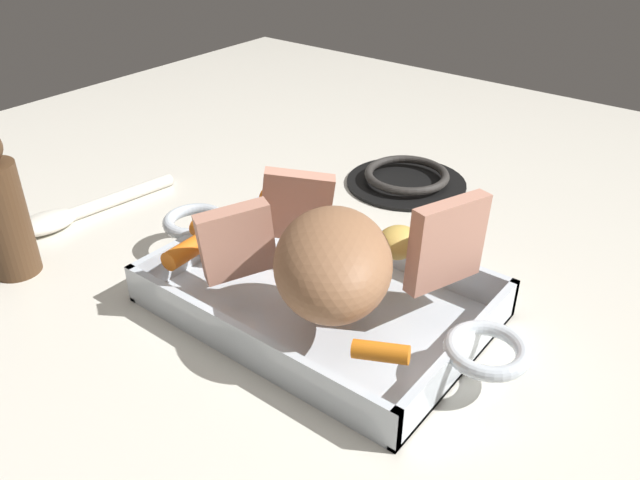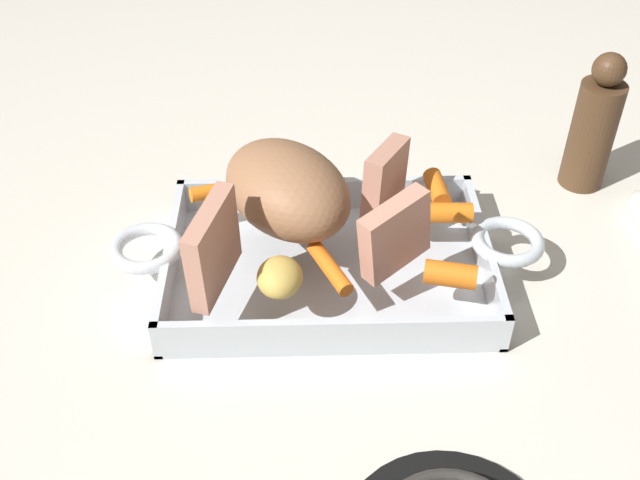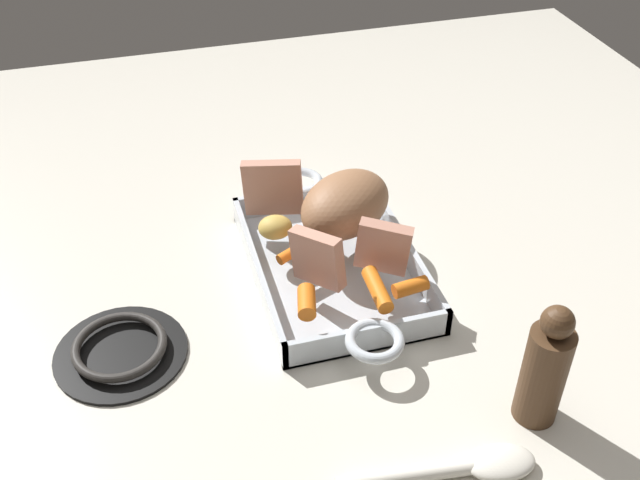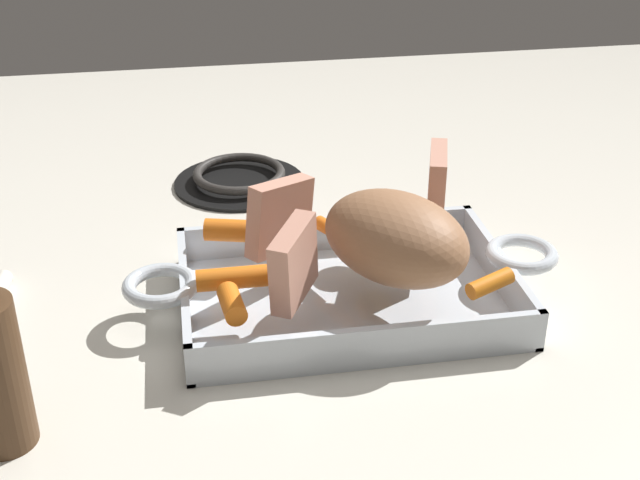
% 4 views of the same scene
% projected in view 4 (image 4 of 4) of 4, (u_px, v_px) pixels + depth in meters
% --- Properties ---
extents(ground_plane, '(1.61, 1.61, 0.00)m').
position_uv_depth(ground_plane, '(346.00, 303.00, 0.84)').
color(ground_plane, silver).
extents(roasting_dish, '(0.42, 0.22, 0.04)m').
position_uv_depth(roasting_dish, '(347.00, 291.00, 0.84)').
color(roasting_dish, silver).
rests_on(roasting_dish, ground_plane).
extents(pork_roast, '(0.17, 0.18, 0.08)m').
position_uv_depth(pork_roast, '(396.00, 238.00, 0.78)').
color(pork_roast, '#976746').
rests_on(pork_roast, roasting_dish).
extents(roast_slice_thin, '(0.07, 0.06, 0.08)m').
position_uv_depth(roast_slice_thin, '(280.00, 217.00, 0.83)').
color(roast_slice_thin, tan).
rests_on(roast_slice_thin, roasting_dish).
extents(roast_slice_outer, '(0.05, 0.07, 0.07)m').
position_uv_depth(roast_slice_outer, '(294.00, 263.00, 0.75)').
color(roast_slice_outer, tan).
rests_on(roast_slice_outer, roasting_dish).
extents(roast_slice_thick, '(0.04, 0.09, 0.09)m').
position_uv_depth(roast_slice_thick, '(436.00, 191.00, 0.87)').
color(roast_slice_thick, tan).
rests_on(roast_slice_thick, roasting_dish).
extents(baby_carrot_northwest, '(0.07, 0.02, 0.02)m').
position_uv_depth(baby_carrot_northwest, '(235.00, 278.00, 0.78)').
color(baby_carrot_northwest, orange).
rests_on(baby_carrot_northwest, roasting_dish).
extents(baby_carrot_short, '(0.05, 0.03, 0.02)m').
position_uv_depth(baby_carrot_short, '(228.00, 230.00, 0.86)').
color(baby_carrot_short, orange).
rests_on(baby_carrot_short, roasting_dish).
extents(baby_carrot_long, '(0.05, 0.03, 0.02)m').
position_uv_depth(baby_carrot_long, '(490.00, 283.00, 0.78)').
color(baby_carrot_long, orange).
rests_on(baby_carrot_long, roasting_dish).
extents(baby_carrot_northeast, '(0.04, 0.07, 0.02)m').
position_uv_depth(baby_carrot_northeast, '(336.00, 233.00, 0.86)').
color(baby_carrot_northeast, orange).
rests_on(baby_carrot_northeast, roasting_dish).
extents(baby_carrot_southwest, '(0.02, 0.05, 0.02)m').
position_uv_depth(baby_carrot_southwest, '(232.00, 304.00, 0.74)').
color(baby_carrot_southwest, orange).
rests_on(baby_carrot_southwest, roasting_dish).
extents(potato_near_roast, '(0.04, 0.05, 0.03)m').
position_uv_depth(potato_near_roast, '(377.00, 213.00, 0.88)').
color(potato_near_roast, gold).
rests_on(potato_near_roast, roasting_dish).
extents(stove_burner_rear, '(0.16, 0.16, 0.02)m').
position_uv_depth(stove_burner_rear, '(239.00, 178.00, 1.08)').
color(stove_burner_rear, black).
rests_on(stove_burner_rear, ground_plane).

